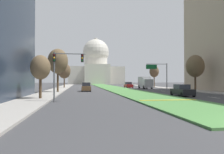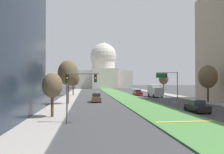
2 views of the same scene
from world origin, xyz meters
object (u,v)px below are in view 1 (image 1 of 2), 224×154
Objects in this scene: sedan_midblock at (86,87)px; overhead_guide_sign at (159,71)px; traffic_light_near_left at (63,66)px; street_tree_left_near at (40,68)px; box_truck_delivery at (145,82)px; sedan_distant at (128,85)px; street_tree_left_far at (64,71)px; capitol_building at (96,66)px; street_tree_left_mid at (58,61)px; street_tree_right_far at (154,72)px; street_tree_right_mid at (195,66)px; sedan_lead_stopped at (182,91)px.

overhead_guide_sign is at bearing 19.98° from sedan_midblock.
traffic_light_near_left is 0.99× the size of street_tree_left_near.
box_truck_delivery is at bearing 59.62° from traffic_light_near_left.
sedan_distant is at bearing 67.60° from traffic_light_near_left.
sedan_distant is (18.75, -1.52, -4.17)m from street_tree_left_far.
sedan_midblock is 21.84m from sedan_distant.
capitol_building is 4.91× the size of overhead_guide_sign.
street_tree_left_far is at bearing 91.28° from street_tree_left_mid.
street_tree_right_far is at bearing 6.99° from sedan_distant.
street_tree_right_mid is at bearing -68.82° from sedan_distant.
box_truck_delivery is (-5.14, -7.13, -3.24)m from street_tree_right_far.
overhead_guide_sign is at bearing -27.54° from street_tree_left_far.
box_truck_delivery is (2.94, 26.83, 0.89)m from sedan_lead_stopped.
sedan_lead_stopped is (18.99, -34.46, -4.20)m from street_tree_left_far.
street_tree_left_far is at bearing 152.46° from overhead_guide_sign.
traffic_light_near_left is at bearing -98.24° from sedan_midblock.
box_truck_delivery is (-2.08, 4.88, -2.97)m from overhead_guide_sign.
overhead_guide_sign is at bearing 52.63° from traffic_light_near_left.
sedan_lead_stopped is (-8.31, -10.89, -4.28)m from street_tree_right_mid.
capitol_building reaches higher than sedan_distant.
box_truck_delivery reaches higher than sedan_midblock.
street_tree_left_far is (-24.00, 12.52, 0.34)m from overhead_guide_sign.
traffic_light_near_left is at bearing -50.18° from street_tree_left_near.
capitol_building is 88.27m from street_tree_right_mid.
overhead_guide_sign is at bearing -104.31° from street_tree_right_far.
street_tree_left_near is 45.46m from street_tree_right_far.
street_tree_left_mid is at bearing 97.35° from traffic_light_near_left.
street_tree_left_mid is at bearing -139.71° from street_tree_right_far.
capitol_building is at bearing 77.67° from street_tree_left_far.
street_tree_left_mid reaches higher than street_tree_right_mid.
street_tree_right_far is (-0.23, 23.08, -0.15)m from street_tree_right_mid.
sedan_lead_stopped is at bearing -103.38° from street_tree_right_far.
street_tree_left_near is 1.13× the size of sedan_distant.
sedan_lead_stopped is 27.01m from box_truck_delivery.
capitol_building is 4.99× the size of box_truck_delivery.
street_tree_left_far is 19.27m from sedan_distant.
sedan_distant is (4.87, -65.01, -9.75)m from capitol_building.
box_truck_delivery is at bearing 83.75° from sedan_lead_stopped.
capitol_building is at bearing 94.28° from sedan_distant.
street_tree_left_near is 1.25× the size of sedan_midblock.
street_tree_right_far reaches higher than street_tree_left_near.
box_truck_delivery is at bearing 35.51° from sedan_midblock.
street_tree_right_far is 9.33m from sedan_distant.
overhead_guide_sign is 0.81× the size of street_tree_left_mid.
overhead_guide_sign is at bearing -64.45° from sedan_distant.
street_tree_left_near is at bearing -92.41° from street_tree_left_mid.
sedan_lead_stopped is at bearing -96.25° from box_truck_delivery.
overhead_guide_sign is 1.02× the size of box_truck_delivery.
traffic_light_near_left is 0.65× the size of street_tree_left_mid.
street_tree_right_mid is 1.01× the size of street_tree_left_far.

